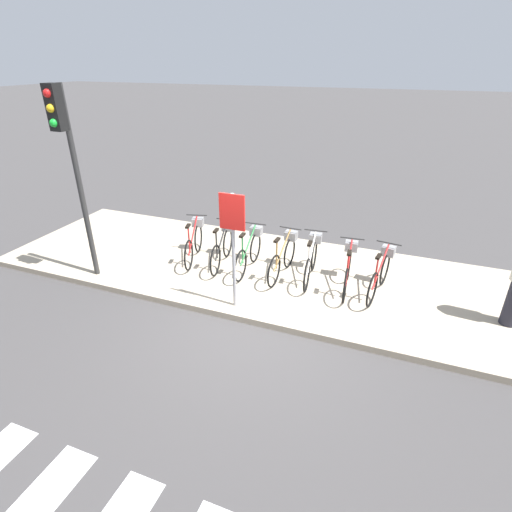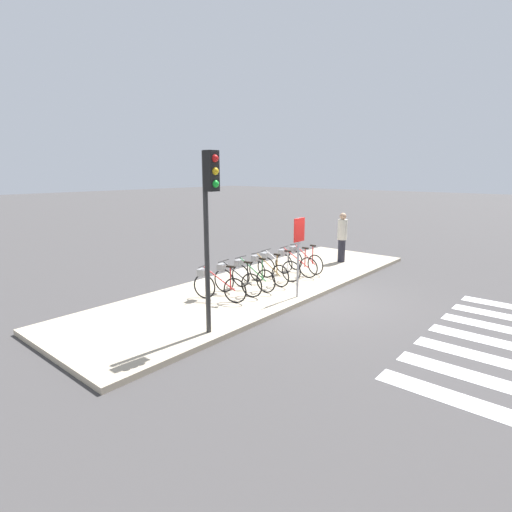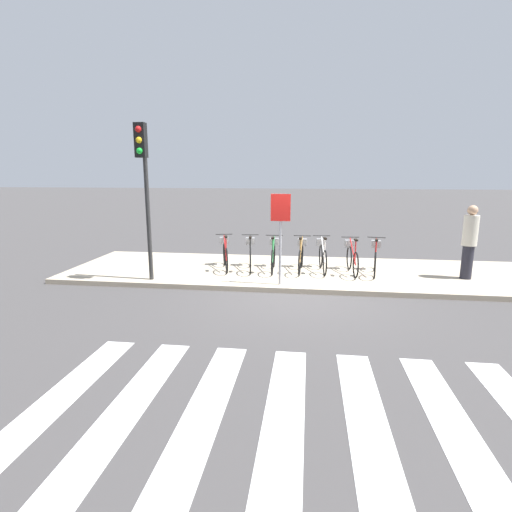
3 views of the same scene
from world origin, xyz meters
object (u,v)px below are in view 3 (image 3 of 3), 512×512
object	(u,v)px
pedestrian	(469,240)
parked_bicycle_2	(273,254)
parked_bicycle_4	(322,255)
sign_post	(280,224)
parked_bicycle_5	(352,257)
parked_bicycle_0	(225,253)
parked_bicycle_6	(375,257)
parked_bicycle_3	(301,255)
traffic_light	(144,170)
parked_bicycle_1	(250,253)

from	to	relation	value
pedestrian	parked_bicycle_2	bearing A→B (deg)	176.82
parked_bicycle_4	sign_post	bearing A→B (deg)	-123.90
parked_bicycle_5	pedestrian	distance (m)	2.77
parked_bicycle_5	pedestrian	xyz separation A→B (m)	(2.71, -0.23, 0.52)
parked_bicycle_0	parked_bicycle_2	bearing A→B (deg)	-0.66
parked_bicycle_2	parked_bicycle_6	world-z (taller)	same
parked_bicycle_2	parked_bicycle_3	bearing A→B (deg)	2.02
parked_bicycle_0	sign_post	size ratio (longest dim) A/B	0.72
parked_bicycle_2	pedestrian	bearing A→B (deg)	-3.18
parked_bicycle_4	parked_bicycle_5	xyz separation A→B (m)	(0.74, -0.13, 0.00)
parked_bicycle_3	parked_bicycle_6	bearing A→B (deg)	-0.82
parked_bicycle_2	parked_bicycle_4	world-z (taller)	same
pedestrian	sign_post	xyz separation A→B (m)	(-4.46, -1.14, 0.47)
parked_bicycle_5	sign_post	bearing A→B (deg)	-141.84
parked_bicycle_2	traffic_light	xyz separation A→B (m)	(-2.84, -1.46, 2.17)
parked_bicycle_0	parked_bicycle_5	size ratio (longest dim) A/B	0.97
parked_bicycle_5	pedestrian	bearing A→B (deg)	-4.79
parked_bicycle_3	sign_post	distance (m)	1.80
parked_bicycle_1	parked_bicycle_3	distance (m)	1.35
parked_bicycle_0	traffic_light	world-z (taller)	traffic_light
parked_bicycle_4	pedestrian	distance (m)	3.51
parked_bicycle_1	sign_post	xyz separation A→B (m)	(0.89, -1.42, 0.99)
parked_bicycle_0	parked_bicycle_2	size ratio (longest dim) A/B	0.97
parked_bicycle_3	parked_bicycle_5	bearing A→B (deg)	-2.72
parked_bicycle_1	traffic_light	world-z (taller)	traffic_light
parked_bicycle_3	parked_bicycle_6	distance (m)	1.89
parked_bicycle_6	pedestrian	xyz separation A→B (m)	(2.12, -0.26, 0.52)
parked_bicycle_0	parked_bicycle_5	bearing A→B (deg)	-0.87
parked_bicycle_0	traffic_light	size ratio (longest dim) A/B	0.41
parked_bicycle_3	parked_bicycle_4	world-z (taller)	same
parked_bicycle_5	parked_bicycle_6	size ratio (longest dim) A/B	1.01
parked_bicycle_3	sign_post	xyz separation A→B (m)	(-0.45, -1.43, 0.99)
sign_post	parked_bicycle_6	bearing A→B (deg)	31.01
traffic_light	pedestrian	bearing A→B (deg)	8.96
parked_bicycle_4	parked_bicycle_6	xyz separation A→B (m)	(1.33, -0.09, 0.00)
parked_bicycle_1	parked_bicycle_3	bearing A→B (deg)	0.37
parked_bicycle_0	parked_bicycle_1	xyz separation A→B (m)	(0.68, 0.00, 0.00)
parked_bicycle_2	traffic_light	size ratio (longest dim) A/B	0.43
parked_bicycle_4	parked_bicycle_5	distance (m)	0.75
parked_bicycle_3	parked_bicycle_1	bearing A→B (deg)	-179.63
parked_bicycle_0	parked_bicycle_4	distance (m)	2.58
sign_post	parked_bicycle_1	bearing A→B (deg)	122.14
parked_bicycle_1	parked_bicycle_4	size ratio (longest dim) A/B	0.99
traffic_light	sign_post	bearing A→B (deg)	0.90
pedestrian	parked_bicycle_3	bearing A→B (deg)	175.88
parked_bicycle_5	pedestrian	size ratio (longest dim) A/B	0.86
parked_bicycle_5	sign_post	distance (m)	2.43
parked_bicycle_0	parked_bicycle_1	distance (m)	0.68
parked_bicycle_4	parked_bicycle_6	distance (m)	1.34
parked_bicycle_3	sign_post	world-z (taller)	sign_post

